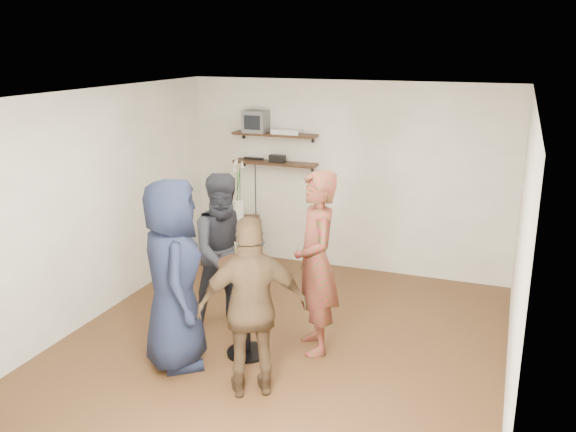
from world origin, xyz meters
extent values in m
cube|color=#432A15|center=(0.00, 0.00, -0.02)|extent=(4.50, 5.00, 0.04)
cube|color=white|center=(0.00, 0.00, 2.62)|extent=(4.50, 5.00, 0.04)
cube|color=white|center=(0.00, 2.52, 1.30)|extent=(4.50, 0.04, 2.60)
cube|color=white|center=(0.00, -2.52, 1.30)|extent=(4.50, 0.04, 2.60)
cube|color=white|center=(-2.27, 0.00, 1.30)|extent=(0.04, 5.00, 2.60)
cube|color=white|center=(2.27, 0.00, 1.30)|extent=(0.04, 5.00, 2.60)
cube|color=black|center=(-1.00, 2.38, 1.85)|extent=(1.20, 0.25, 0.04)
cube|color=black|center=(-1.00, 2.38, 1.45)|extent=(1.20, 0.25, 0.04)
cube|color=#59595B|center=(-1.27, 2.38, 2.02)|extent=(0.32, 0.30, 0.30)
cube|color=silver|center=(-0.81, 2.38, 1.90)|extent=(0.40, 0.24, 0.06)
cube|color=black|center=(-0.96, 2.38, 1.52)|extent=(0.22, 0.10, 0.10)
cube|color=black|center=(-1.34, 2.42, 1.48)|extent=(0.30, 0.05, 0.03)
cube|color=black|center=(-1.44, 2.10, 0.63)|extent=(0.70, 0.70, 0.04)
cylinder|color=black|center=(-1.66, 1.88, 0.30)|extent=(0.04, 0.04, 0.61)
cylinder|color=black|center=(-1.22, 1.88, 0.30)|extent=(0.04, 0.04, 0.61)
cylinder|color=black|center=(-1.66, 2.32, 0.30)|extent=(0.04, 0.04, 0.61)
cylinder|color=black|center=(-1.22, 2.32, 0.30)|extent=(0.04, 0.04, 0.61)
cylinder|color=white|center=(-1.44, 2.10, 0.79)|extent=(0.13, 0.13, 0.28)
cylinder|color=#1F631C|center=(-1.46, 2.10, 1.08)|extent=(0.01, 0.07, 0.52)
cone|color=white|center=(-1.50, 2.10, 1.40)|extent=(0.07, 0.08, 0.11)
cylinder|color=#1F631C|center=(-1.42, 2.11, 1.11)|extent=(0.03, 0.05, 0.58)
cone|color=white|center=(-1.39, 2.13, 1.46)|extent=(0.10, 0.12, 0.12)
cylinder|color=#1F631C|center=(-1.44, 2.09, 1.14)|extent=(0.09, 0.08, 0.63)
cone|color=white|center=(-1.44, 2.06, 1.51)|extent=(0.12, 0.12, 0.12)
cylinder|color=black|center=(-0.25, -0.29, 0.98)|extent=(0.55, 0.55, 0.04)
cylinder|color=black|center=(-0.25, -0.29, 0.50)|extent=(0.07, 0.07, 0.93)
cylinder|color=black|center=(-0.25, -0.29, 0.02)|extent=(0.42, 0.42, 0.03)
cylinder|color=silver|center=(-0.32, -0.32, 1.00)|extent=(0.06, 0.06, 0.00)
cylinder|color=silver|center=(-0.32, -0.32, 1.05)|extent=(0.01, 0.01, 0.09)
cylinder|color=silver|center=(-0.32, -0.32, 1.15)|extent=(0.07, 0.07, 0.11)
cylinder|color=#DFD05C|center=(-0.32, -0.32, 1.13)|extent=(0.06, 0.06, 0.06)
cylinder|color=silver|center=(-0.19, -0.32, 1.01)|extent=(0.06, 0.06, 0.00)
cylinder|color=silver|center=(-0.19, -0.32, 1.05)|extent=(0.01, 0.01, 0.09)
cylinder|color=silver|center=(-0.19, -0.32, 1.16)|extent=(0.07, 0.07, 0.11)
cylinder|color=#DFD05C|center=(-0.19, -0.32, 1.13)|extent=(0.06, 0.06, 0.06)
cylinder|color=silver|center=(-0.28, -0.24, 1.01)|extent=(0.06, 0.06, 0.00)
cylinder|color=silver|center=(-0.28, -0.24, 1.06)|extent=(0.01, 0.01, 0.10)
cylinder|color=silver|center=(-0.28, -0.24, 1.16)|extent=(0.07, 0.07, 0.12)
cylinder|color=#DFD05C|center=(-0.28, -0.24, 1.14)|extent=(0.07, 0.07, 0.06)
cylinder|color=silver|center=(-0.22, -0.29, 1.00)|extent=(0.06, 0.06, 0.00)
cylinder|color=silver|center=(-0.22, -0.29, 1.05)|extent=(0.01, 0.01, 0.08)
cylinder|color=silver|center=(-0.22, -0.29, 1.14)|extent=(0.06, 0.06, 0.10)
cylinder|color=#DFD05C|center=(-0.22, -0.29, 1.12)|extent=(0.06, 0.06, 0.06)
imported|color=#B81530|center=(0.36, 0.06, 0.94)|extent=(0.74, 0.82, 1.89)
imported|color=black|center=(-0.71, 0.24, 0.87)|extent=(1.07, 1.06, 1.75)
imported|color=#161C31|center=(-0.82, -0.70, 0.94)|extent=(1.02, 1.09, 1.88)
imported|color=#46321E|center=(0.10, -0.91, 0.83)|extent=(1.05, 0.83, 1.66)
camera|label=1|loc=(2.12, -5.40, 3.09)|focal=38.00mm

